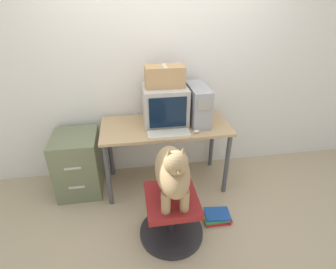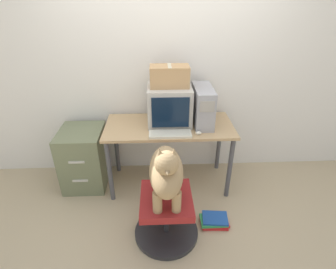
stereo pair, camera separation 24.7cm
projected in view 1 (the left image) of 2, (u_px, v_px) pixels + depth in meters
ground_plane at (170, 200)px, 2.91m from camera, size 12.00×12.00×0.00m
wall_back at (160, 67)px, 2.90m from camera, size 8.00×0.05×2.60m
desk at (165, 133)px, 2.86m from camera, size 1.37×0.64×0.77m
crt_monitor at (165, 105)px, 2.78m from camera, size 0.46×0.42×0.41m
pc_tower at (198, 104)px, 2.80m from camera, size 0.19×0.48×0.40m
keyboard at (168, 134)px, 2.62m from camera, size 0.42×0.16×0.03m
computer_mouse at (196, 131)px, 2.65m from camera, size 0.06×0.04×0.04m
office_chair at (172, 216)px, 2.40m from camera, size 0.60×0.60×0.46m
dog at (173, 171)px, 2.12m from camera, size 0.28×0.57×0.60m
filing_cabinet at (78, 163)px, 2.93m from camera, size 0.47×0.54×0.69m
cardboard_box at (165, 76)px, 2.64m from camera, size 0.39×0.21×0.21m
book_stack_floor at (217, 217)px, 2.64m from camera, size 0.28×0.21×0.08m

